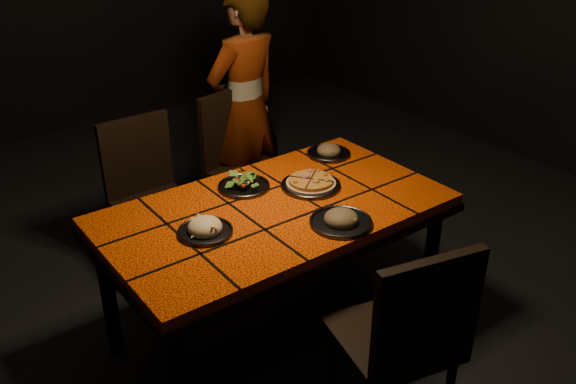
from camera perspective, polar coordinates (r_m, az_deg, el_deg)
room_shell at (r=2.57m, az=-1.43°, el=13.52°), size 6.04×7.04×3.08m
dining_table at (r=2.88m, az=-1.24°, el=-2.68°), size 1.62×0.92×0.75m
chair_near at (r=2.44m, az=11.00°, el=-12.99°), size 0.53×0.53×0.97m
chair_far_left at (r=3.58m, az=-13.03°, el=0.39°), size 0.42×0.42×0.93m
chair_far_right at (r=3.87m, az=-4.57°, el=3.36°), size 0.52×0.52×0.95m
diner at (r=3.94m, az=-4.06°, el=7.73°), size 0.64×0.48×1.58m
plate_pizza at (r=3.01m, az=2.15°, el=0.78°), size 0.35×0.35×0.04m
plate_pasta at (r=2.64m, az=-7.77°, el=-3.44°), size 0.24×0.24×0.08m
plate_salad at (r=3.00m, az=-4.17°, el=0.81°), size 0.26×0.26×0.07m
plate_mushroom_a at (r=2.70m, az=4.99°, el=-2.55°), size 0.28×0.28×0.09m
plate_mushroom_b at (r=3.37m, az=3.83°, el=3.82°), size 0.24×0.24×0.08m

